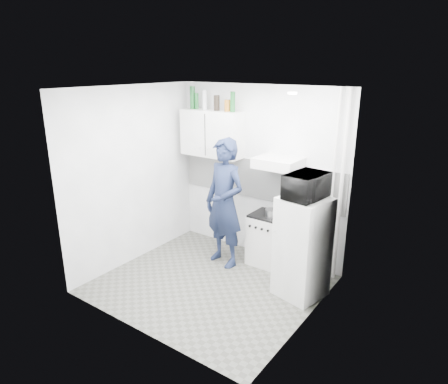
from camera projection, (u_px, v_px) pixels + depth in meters
The scene contains 23 objects.
floor at pixel (210, 284), 5.45m from camera, with size 2.80×2.80×0.00m, color #5B5A52.
ceiling at pixel (207, 88), 4.65m from camera, with size 2.80×2.80×0.00m, color white.
wall_back at pixel (259, 173), 6.02m from camera, with size 2.80×2.80×0.00m, color white.
wall_left at pixel (133, 176), 5.83m from camera, with size 2.60×2.60×0.00m, color white.
wall_right at pixel (312, 217), 4.28m from camera, with size 2.60×2.60×0.00m, color white.
person at pixel (224, 203), 5.77m from camera, with size 0.69×0.45×1.90m, color #161F3A.
stove at pixel (267, 239), 5.94m from camera, with size 0.47×0.47×0.75m, color silver.
fridge at pixel (302, 248), 5.03m from camera, with size 0.55×0.55×1.32m, color white.
stove_top at pixel (268, 215), 5.82m from camera, with size 0.45×0.45×0.03m, color black.
saucepan at pixel (272, 213), 5.72m from camera, with size 0.19×0.19×0.10m, color silver.
microwave at pixel (307, 186), 4.78m from camera, with size 0.38×0.56×0.31m, color black.
bottle_a at pixel (193, 97), 6.18m from camera, with size 0.08×0.08×0.34m, color #144C1E.
bottle_b at pixel (197, 101), 6.15m from camera, with size 0.06×0.06×0.24m, color #144C1E.
bottle_c at pixel (205, 100), 6.06m from camera, with size 0.07×0.07×0.29m, color #B2B7BC.
canister_a at pixel (217, 103), 5.94m from camera, with size 0.09×0.09×0.23m, color black.
canister_b at pixel (227, 106), 5.84m from camera, with size 0.09×0.09×0.17m, color brown.
bottle_e at pixel (233, 102), 5.77m from camera, with size 0.07×0.07×0.29m, color #144C1E.
upper_cabinet at pixel (212, 133), 6.13m from camera, with size 1.00×0.35×0.70m, color white.
range_hood at pixel (278, 163), 5.49m from camera, with size 0.60×0.50×0.14m, color silver.
backsplash at pixel (258, 179), 6.04m from camera, with size 2.74×0.03×0.60m, color white.
pipe_a at pixel (341, 189), 5.24m from camera, with size 0.05×0.05×2.60m, color silver.
pipe_b at pixel (332, 188), 5.30m from camera, with size 0.04×0.04×2.60m, color silver.
ceiling_spot_fixture at pixel (292, 93), 4.26m from camera, with size 0.10×0.10×0.02m, color white.
Camera 1 is at (2.96, -3.79, 2.87)m, focal length 32.00 mm.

